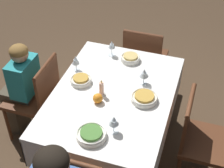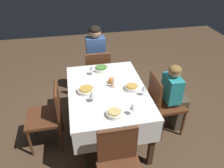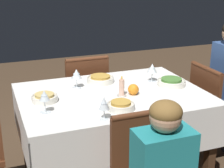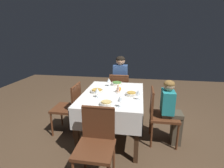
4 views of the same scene
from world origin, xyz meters
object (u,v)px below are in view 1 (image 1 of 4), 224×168
chair_north (37,95)px  chair_east (144,58)px  wine_glass_east (112,45)px  orange_fruit (98,98)px  bowl_east (130,58)px  bowl_south (144,98)px  person_child_teal (20,86)px  candle_centerpiece (102,90)px  wine_glass_south (144,73)px  chair_south (200,136)px  bowl_west (91,134)px  dining_table (113,103)px  wine_glass_north (76,60)px  bowl_north (81,80)px  wine_glass_west (114,121)px

chair_north → chair_east: bearing=138.2°
wine_glass_east → orange_fruit: size_ratio=1.92×
bowl_east → bowl_south: bearing=-152.6°
person_child_teal → bowl_south: (-0.04, -1.18, 0.22)m
wine_glass_east → candle_centerpiece: (-0.56, -0.10, -0.05)m
chair_east → wine_glass_south: (-0.73, -0.16, 0.37)m
chair_south → bowl_west: (-0.49, 0.75, 0.29)m
wine_glass_south → chair_east: bearing=12.2°
bowl_west → wine_glass_south: bearing=-16.5°
wine_glass_south → bowl_east: 0.35m
dining_table → orange_fruit: size_ratio=16.92×
bowl_south → chair_south: bearing=-89.8°
person_child_teal → orange_fruit: (-0.18, -0.83, 0.24)m
chair_south → bowl_west: size_ratio=4.03×
person_child_teal → wine_glass_north: 0.61m
chair_north → bowl_south: (-0.04, -1.01, 0.29)m
chair_north → bowl_south: bearing=87.7°
chair_east → orange_fruit: bearing=83.2°
chair_north → person_child_teal: (0.00, 0.17, 0.07)m
bowl_east → wine_glass_north: bearing=124.3°
bowl_west → bowl_north: 0.62m
chair_east → orange_fruit: size_ratio=11.19×
chair_east → wine_glass_west: (-1.33, -0.09, 0.37)m
dining_table → chair_south: bearing=-89.7°
bowl_south → orange_fruit: bearing=111.4°
chair_south → wine_glass_north: wine_glass_north is taller
chair_south → bowl_south: bearing=90.2°
bowl_north → orange_fruit: (-0.18, -0.22, 0.01)m
wine_glass_west → dining_table: bearing=19.0°
chair_east → person_child_teal: size_ratio=0.86×
orange_fruit → bowl_west: bearing=-167.6°
chair_north → wine_glass_east: 0.83m
dining_table → candle_centerpiece: bearing=117.2°
wine_glass_north → wine_glass_south: same height
dining_table → wine_glass_west: bearing=-161.0°
wine_glass_north → chair_north: bearing=114.8°
dining_table → bowl_east: bowl_east is taller
person_child_teal → bowl_north: 0.66m
wine_glass_west → orange_fruit: wine_glass_west is taller
wine_glass_east → orange_fruit: 0.66m
person_child_teal → chair_north: bearing=90.0°
chair_east → person_child_teal: bearing=42.8°
chair_north → wine_glass_south: size_ratio=6.01×
bowl_south → wine_glass_south: (0.21, 0.06, 0.08)m
wine_glass_south → wine_glass_east: wine_glass_east is taller
wine_glass_east → bowl_west: bearing=-170.2°
wine_glass_south → wine_glass_east: bearing=51.1°
chair_north → bowl_north: 0.54m
bowl_south → wine_glass_south: 0.23m
chair_north → orange_fruit: (-0.18, -0.67, 0.30)m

